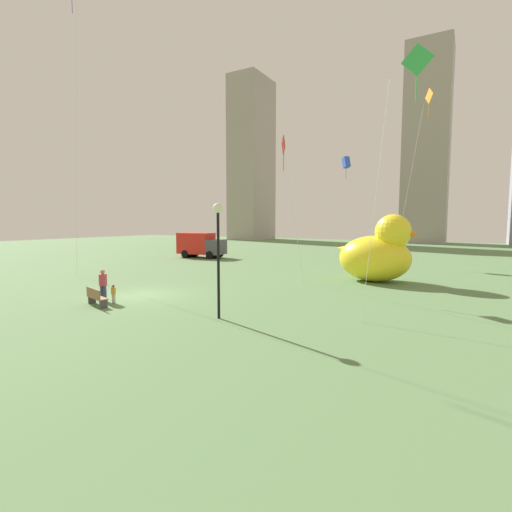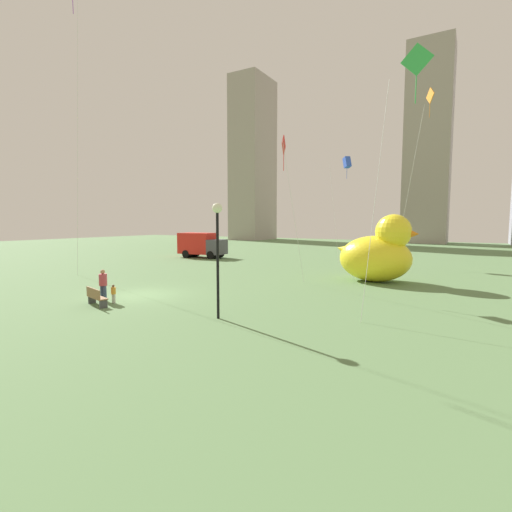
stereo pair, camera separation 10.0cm
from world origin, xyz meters
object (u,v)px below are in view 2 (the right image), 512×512
object	(u,v)px
kite_purple	(73,11)
kite_green	(413,72)
park_bench	(96,296)
lamppost	(217,235)
kite_orange	(428,106)
kite_blue	(347,163)
kite_red	(284,150)
giant_inflatable_duck	(378,253)
box_truck	(201,245)
person_adult	(103,284)
person_child	(113,293)

from	to	relation	value
kite_purple	kite_green	bearing A→B (deg)	-3.35
park_bench	lamppost	bearing A→B (deg)	9.52
kite_purple	kite_orange	bearing A→B (deg)	34.78
kite_blue	kite_red	bearing A→B (deg)	-87.44
kite_blue	kite_orange	world-z (taller)	kite_orange
park_bench	giant_inflatable_duck	world-z (taller)	giant_inflatable_duck
giant_inflatable_duck	lamppost	bearing A→B (deg)	-105.40
kite_purple	kite_orange	distance (m)	27.91
park_bench	kite_blue	world-z (taller)	kite_blue
park_bench	kite_purple	bearing A→B (deg)	147.51
box_truck	kite_blue	size ratio (longest dim) A/B	0.51
kite_red	park_bench	bearing A→B (deg)	-114.12
person_adult	box_truck	distance (m)	23.65
kite_red	kite_blue	size ratio (longest dim) A/B	0.90
box_truck	kite_purple	xyz separation A→B (m)	(1.10, -15.88, 18.01)
box_truck	giant_inflatable_duck	bearing A→B (deg)	-19.23
person_child	giant_inflatable_duck	bearing A→B (deg)	53.78
kite_green	kite_orange	xyz separation A→B (m)	(-1.21, 16.93, 3.25)
park_bench	kite_purple	xyz separation A→B (m)	(-9.95, 6.34, 18.97)
lamppost	park_bench	bearing A→B (deg)	-170.48
person_child	kite_blue	world-z (taller)	kite_blue
park_bench	kite_blue	distance (m)	29.63
giant_inflatable_duck	lamppost	size ratio (longest dim) A/B	1.14
person_child	lamppost	xyz separation A→B (m)	(6.41, 0.26, 3.09)
kite_purple	giant_inflatable_duck	bearing A→B (deg)	22.40
kite_green	kite_orange	bearing A→B (deg)	94.10
person_adult	kite_red	world-z (taller)	kite_red
box_truck	person_adult	bearing A→B (deg)	-63.98
kite_purple	box_truck	bearing A→B (deg)	93.97
box_truck	kite_red	bearing A→B (deg)	-34.90
person_adult	giant_inflatable_duck	bearing A→B (deg)	51.12
kite_blue	lamppost	bearing A→B (deg)	-84.72
kite_red	box_truck	bearing A→B (deg)	145.10
person_adult	lamppost	xyz separation A→B (m)	(7.34, 0.15, 2.70)
kite_green	lamppost	bearing A→B (deg)	-151.21
person_child	box_truck	xyz separation A→B (m)	(-11.30, 21.36, 0.90)
giant_inflatable_duck	kite_purple	distance (m)	28.10
kite_purple	park_bench	bearing A→B (deg)	-32.49
kite_red	kite_blue	distance (m)	16.65
kite_red	kite_purple	bearing A→B (deg)	-162.45
person_child	kite_red	xyz separation A→B (m)	(4.70, 10.19, 8.36)
person_adult	kite_green	world-z (taller)	kite_green
person_child	kite_purple	size ratio (longest dim) A/B	0.04
park_bench	lamppost	xyz separation A→B (m)	(6.66, 1.12, 3.15)
person_adult	kite_red	distance (m)	14.03
box_truck	kite_green	bearing A→B (deg)	-34.95
person_adult	kite_blue	distance (m)	28.68
person_child	kite_green	size ratio (longest dim) A/B	0.09
box_truck	kite_green	size ratio (longest dim) A/B	0.50
person_child	kite_purple	world-z (taller)	kite_purple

